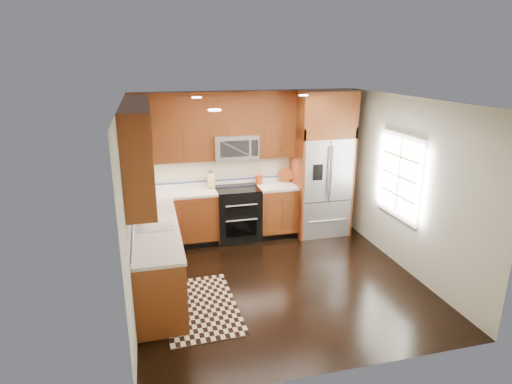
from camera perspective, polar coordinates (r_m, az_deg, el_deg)
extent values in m
plane|color=black|center=(6.43, 3.00, -11.65)|extent=(4.00, 4.00, 0.00)
cube|color=#B9BDAA|center=(7.77, -1.24, 3.84)|extent=(4.00, 0.02, 2.60)
cube|color=#B9BDAA|center=(5.66, -16.51, -2.07)|extent=(0.02, 4.00, 2.60)
cube|color=#B9BDAA|center=(6.77, 19.57, 0.78)|extent=(0.02, 4.00, 2.60)
cube|color=white|center=(6.89, 18.61, 2.02)|extent=(0.04, 1.10, 1.30)
cube|color=white|center=(6.88, 18.54, 2.02)|extent=(0.02, 0.95, 1.15)
cube|color=brown|center=(7.55, -10.45, -3.61)|extent=(1.37, 0.60, 0.90)
cube|color=brown|center=(7.86, 2.78, -2.49)|extent=(0.72, 0.60, 0.90)
cube|color=brown|center=(6.16, -12.97, -8.74)|extent=(0.60, 2.40, 0.90)
cube|color=silver|center=(7.48, -4.99, 0.21)|extent=(2.85, 0.62, 0.04)
cube|color=silver|center=(5.97, -13.28, -4.68)|extent=(0.62, 2.40, 0.04)
cube|color=brown|center=(7.39, -5.35, 7.23)|extent=(2.85, 0.33, 0.75)
cube|color=brown|center=(5.70, -15.25, 3.69)|extent=(0.33, 2.40, 0.75)
cube|color=brown|center=(7.32, -5.48, 11.67)|extent=(2.85, 0.33, 0.40)
cube|color=brown|center=(5.60, -15.72, 9.41)|extent=(0.33, 2.40, 0.40)
cube|color=black|center=(7.65, -2.46, -2.96)|extent=(0.76, 0.64, 0.92)
cube|color=black|center=(7.50, -2.51, 0.44)|extent=(0.76, 0.60, 0.02)
cube|color=black|center=(7.31, -1.96, -2.62)|extent=(0.55, 0.01, 0.18)
cube|color=black|center=(7.42, -1.94, -4.94)|extent=(0.55, 0.01, 0.28)
cylinder|color=#B2B2B7|center=(7.24, -1.93, -1.79)|extent=(0.55, 0.02, 0.02)
cylinder|color=#B2B2B7|center=(7.34, -1.91, -3.78)|extent=(0.55, 0.02, 0.02)
cube|color=#B2B2B7|center=(7.45, -2.79, 6.07)|extent=(0.76, 0.40, 0.42)
cube|color=black|center=(7.25, -2.86, 5.76)|extent=(0.50, 0.01, 0.28)
cube|color=#B2B2B7|center=(7.92, 8.59, 0.92)|extent=(0.90, 0.74, 1.80)
cube|color=black|center=(7.50, 9.80, 2.70)|extent=(0.01, 0.01, 1.08)
cube|color=black|center=(7.42, 8.25, 2.61)|extent=(0.18, 0.01, 0.28)
cube|color=brown|center=(7.73, 5.40, 1.40)|extent=(0.04, 0.74, 2.00)
cube|color=brown|center=(8.09, 11.69, 1.83)|extent=(0.04, 0.74, 2.00)
cube|color=brown|center=(7.66, 9.02, 10.29)|extent=(0.98, 0.74, 0.80)
cube|color=#B2B2B7|center=(5.96, -13.29, -4.41)|extent=(0.50, 0.42, 0.02)
cylinder|color=#B2B2B7|center=(6.13, -15.31, -2.68)|extent=(0.02, 0.02, 0.28)
torus|color=#B2B2B7|center=(6.00, -15.41, -1.67)|extent=(0.18, 0.02, 0.18)
cube|color=black|center=(5.85, -7.39, -14.88)|extent=(0.97, 1.57, 0.01)
cube|color=tan|center=(7.56, -6.07, 1.53)|extent=(0.12, 0.16, 0.25)
cylinder|color=#963012|center=(7.74, 0.39, 1.69)|extent=(0.16, 0.16, 0.17)
cylinder|color=brown|center=(7.91, 3.89, 1.43)|extent=(0.36, 0.36, 0.02)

